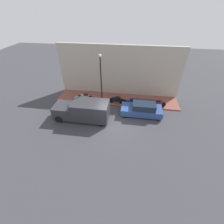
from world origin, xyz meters
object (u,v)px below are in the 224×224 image
Objects in this scene: motorcycle_red at (157,103)px; streetlamp at (101,76)px; parked_car at (142,109)px; motorcycle_blue at (131,101)px; scooter_silver at (85,97)px; motorcycle_black at (117,100)px; delivery_van at (82,110)px.

streetlamp is (-0.09, 6.10, 2.80)m from motorcycle_red.
motorcycle_blue is at bearing 36.87° from parked_car.
parked_car is at bearing -105.07° from scooter_silver.
motorcycle_blue is 4.34m from streetlamp.
parked_car is 3.20m from motorcycle_black.
parked_car is 5.96m from delivery_van.
motorcycle_blue is at bearing -87.86° from streetlamp.
delivery_van is 3.96m from streetlamp.
streetlamp is (-0.12, 3.28, 2.83)m from motorcycle_blue.
scooter_silver is at bearing 74.93° from parked_car.
scooter_silver is 3.70m from motorcycle_black.
motorcycle_black is at bearing 88.70° from motorcycle_blue.
parked_car is 0.76× the size of streetlamp.
motorcycle_black is at bearing -92.93° from scooter_silver.
motorcycle_blue is 0.38× the size of streetlamp.
streetlamp is at bearing 72.45° from parked_car.
scooter_silver is 0.33× the size of streetlamp.
motorcycle_blue is (3.04, -4.62, -0.50)m from delivery_van.
delivery_van is 3.00× the size of scooter_silver.
motorcycle_red is (3.00, -7.44, -0.47)m from delivery_van.
streetlamp is (1.40, 4.42, 2.67)m from parked_car.
streetlamp reaches higher than motorcycle_black.
delivery_van is at bearing -167.35° from scooter_silver.
motorcycle_red is 1.06× the size of motorcycle_black.
motorcycle_red is at bearing -48.52° from parked_car.
scooter_silver is 3.51m from streetlamp.
parked_car is at bearing 131.48° from motorcycle_red.
motorcycle_black is (3.07, -2.97, -0.45)m from delivery_van.
streetlamp reaches higher than scooter_silver.
parked_car is at bearing -119.17° from motorcycle_black.
motorcycle_black is (-0.19, -3.70, 0.03)m from scooter_silver.
parked_car is 2.32× the size of scooter_silver.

